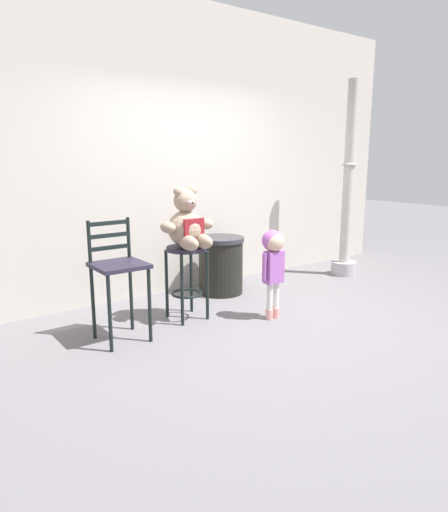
# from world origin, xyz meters

# --- Properties ---
(ground_plane) EXTENTS (24.00, 24.00, 0.00)m
(ground_plane) POSITION_xyz_m (0.00, 0.00, 0.00)
(ground_plane) COLOR slate
(building_wall) EXTENTS (7.10, 0.30, 3.37)m
(building_wall) POSITION_xyz_m (0.00, 1.82, 1.68)
(building_wall) COLOR beige
(building_wall) RESTS_ON ground_plane
(bar_stool_with_teddy) EXTENTS (0.39, 0.39, 0.74)m
(bar_stool_with_teddy) POSITION_xyz_m (-0.56, 0.71, 0.53)
(bar_stool_with_teddy) COLOR #242030
(bar_stool_with_teddy) RESTS_ON ground_plane
(teddy_bear) EXTENTS (0.55, 0.50, 0.59)m
(teddy_bear) POSITION_xyz_m (-0.56, 0.68, 0.96)
(teddy_bear) COLOR tan
(teddy_bear) RESTS_ON bar_stool_with_teddy
(child_walking) EXTENTS (0.29, 0.23, 0.91)m
(child_walking) POSITION_xyz_m (0.13, 0.20, 0.66)
(child_walking) COLOR #DF9892
(child_walking) RESTS_ON ground_plane
(trash_bin) EXTENTS (0.56, 0.56, 0.68)m
(trash_bin) POSITION_xyz_m (0.25, 1.23, 0.34)
(trash_bin) COLOR black
(trash_bin) RESTS_ON ground_plane
(lamppost) EXTENTS (0.34, 0.34, 2.59)m
(lamppost) POSITION_xyz_m (2.14, 0.92, 1.01)
(lamppost) COLOR #AAA1A8
(lamppost) RESTS_ON ground_plane
(bar_chair_empty) EXTENTS (0.43, 0.43, 1.07)m
(bar_chair_empty) POSITION_xyz_m (-1.33, 0.61, 0.63)
(bar_chair_empty) COLOR #242030
(bar_chair_empty) RESTS_ON ground_plane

